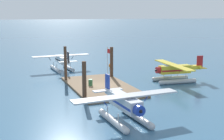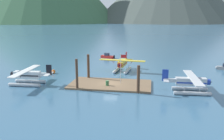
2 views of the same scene
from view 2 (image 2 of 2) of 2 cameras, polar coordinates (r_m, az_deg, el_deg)
ground_plane at (r=43.92m, az=-0.40°, el=-3.61°), size 1200.00×1200.00×0.00m
dock_platform at (r=43.88m, az=-0.40°, el=-3.43°), size 14.76×7.88×0.30m
piling_near_left at (r=40.93m, az=-8.37°, el=-1.07°), size 0.43×0.43×5.37m
piling_near_right at (r=39.09m, az=6.29°, el=-2.22°), size 0.50×0.50×4.65m
piling_far_left at (r=47.84m, az=-5.64°, el=0.76°), size 0.51×0.51×4.99m
flagpole at (r=43.11m, az=2.25°, el=1.19°), size 0.95×0.10×5.48m
fuel_drum at (r=42.52m, az=-1.14°, el=-3.13°), size 0.62×0.62×0.88m
mooring_buoy at (r=54.20m, az=-13.77°, el=-0.36°), size 0.86×0.86×0.86m
seaplane_white_port_aft at (r=46.44m, az=-19.52°, el=-1.44°), size 7.98×10.46×3.84m
seaplane_yellow_bow_centre at (r=54.46m, az=2.49°, el=1.29°), size 10.49×7.96×3.84m
seaplane_silver_stbd_aft at (r=41.21m, az=18.27°, el=-3.09°), size 7.98×10.46×3.84m
boat_red_open_north at (r=72.46m, az=-1.12°, el=3.28°), size 4.63×2.95×1.50m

